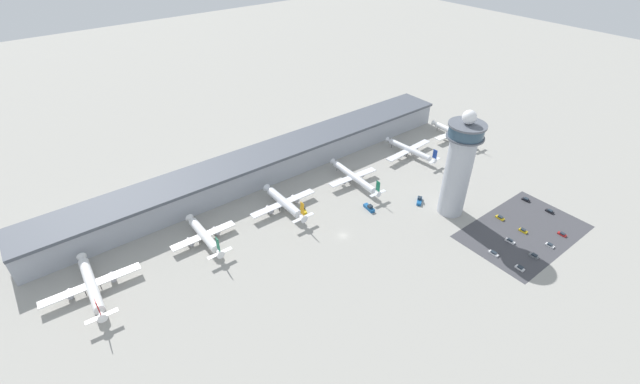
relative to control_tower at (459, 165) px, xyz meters
The scene contains 23 objects.
ground_plane 66.92m from the control_tower, 161.93° to the left, with size 1000.00×1000.00×0.00m, color #9E9B93.
terminal_building 107.88m from the control_tower, 123.05° to the left, with size 262.69×25.00×15.64m.
control_tower is the anchor object (origin of this frame).
parking_lot_surface 46.19m from the control_tower, 65.48° to the right, with size 64.00×40.00×0.01m, color #424247.
airplane_gate_alpha 174.44m from the control_tower, 161.67° to the left, with size 39.83×41.85×13.70m.
airplane_gate_bravo 128.46m from the control_tower, 153.73° to the left, with size 31.97×34.37×13.04m.
airplane_gate_charlie 90.47m from the control_tower, 141.70° to the left, with size 38.16×35.73×13.94m.
airplane_gate_delta 60.28m from the control_tower, 114.22° to the left, with size 31.89×43.21×12.28m.
airplane_gate_echo 63.87m from the control_tower, 63.41° to the left, with size 39.32×39.19×11.85m.
airplane_gate_foxtrot 89.01m from the control_tower, 36.72° to the left, with size 32.74×39.18×12.20m.
service_truck_catering 50.19m from the control_tower, 140.95° to the left, with size 3.35×7.61×3.13m.
service_truck_fuel 81.85m from the control_tower, 143.12° to the left, with size 4.06×6.12×2.77m.
service_truck_baggage 31.57m from the control_tower, 113.91° to the left, with size 7.34×6.26×2.83m.
car_navy_sedan 45.60m from the control_tower, 65.78° to the right, with size 1.80×4.11×1.59m.
car_white_wagon 43.54m from the control_tower, 84.87° to the right, with size 1.96×4.67×1.36m.
car_grey_coupe 44.94m from the control_tower, 107.69° to the right, with size 1.85×4.74×1.39m.
car_green_van 56.49m from the control_tower, 72.02° to the right, with size 1.96×4.08×1.36m.
car_red_hatchback 53.88m from the control_tower, 87.16° to the right, with size 1.91×4.32×1.58m.
car_yellow_taxi 37.25m from the control_tower, 53.22° to the right, with size 1.96×4.59×1.55m.
car_blue_compact 59.19m from the control_tower, 39.04° to the right, with size 1.93×4.36×1.45m.
car_black_suv 55.09m from the control_tower, 102.00° to the right, with size 2.07×4.20×1.53m.
car_silver_sedan 52.66m from the control_tower, 25.88° to the right, with size 1.96×4.24×1.57m.
car_maroon_suv 60.68m from the control_tower, 59.08° to the right, with size 1.79×4.09×1.36m.
Camera 1 is at (-106.55, -120.08, 136.59)m, focal length 24.00 mm.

